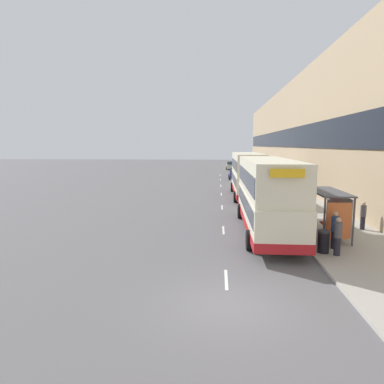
{
  "coord_description": "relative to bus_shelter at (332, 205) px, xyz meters",
  "views": [
    {
      "loc": [
        -0.35,
        -10.44,
        5.09
      ],
      "look_at": [
        -2.65,
        19.48,
        0.97
      ],
      "focal_mm": 32.0,
      "sensor_mm": 36.0,
      "label": 1
    }
  ],
  "objects": [
    {
      "name": "ground_plane",
      "position": [
        -5.77,
        -8.17,
        -1.88
      ],
      "size": [
        220.0,
        220.0,
        0.0
      ],
      "primitive_type": "plane",
      "color": "#5B595B"
    },
    {
      "name": "pavement",
      "position": [
        0.73,
        30.33,
        -1.81
      ],
      "size": [
        5.0,
        93.0,
        0.14
      ],
      "color": "#A39E93",
      "rests_on": "ground_plane"
    },
    {
      "name": "terrace_facade",
      "position": [
        4.72,
        30.33,
        4.83
      ],
      "size": [
        3.1,
        93.0,
        13.42
      ],
      "color": "tan",
      "rests_on": "ground_plane"
    },
    {
      "name": "lane_mark_0",
      "position": [
        -5.77,
        -6.07,
        -1.87
      ],
      "size": [
        0.12,
        2.0,
        0.01
      ],
      "color": "silver",
      "rests_on": "ground_plane"
    },
    {
      "name": "lane_mark_1",
      "position": [
        -5.77,
        1.56,
        -1.87
      ],
      "size": [
        0.12,
        2.0,
        0.01
      ],
      "color": "silver",
      "rests_on": "ground_plane"
    },
    {
      "name": "lane_mark_2",
      "position": [
        -5.77,
        9.2,
        -1.87
      ],
      "size": [
        0.12,
        2.0,
        0.01
      ],
      "color": "silver",
      "rests_on": "ground_plane"
    },
    {
      "name": "lane_mark_3",
      "position": [
        -5.77,
        16.84,
        -1.87
      ],
      "size": [
        0.12,
        2.0,
        0.01
      ],
      "color": "silver",
      "rests_on": "ground_plane"
    },
    {
      "name": "lane_mark_4",
      "position": [
        -5.77,
        24.47,
        -1.87
      ],
      "size": [
        0.12,
        2.0,
        0.01
      ],
      "color": "silver",
      "rests_on": "ground_plane"
    },
    {
      "name": "lane_mark_5",
      "position": [
        -5.77,
        32.11,
        -1.87
      ],
      "size": [
        0.12,
        2.0,
        0.01
      ],
      "color": "silver",
      "rests_on": "ground_plane"
    },
    {
      "name": "lane_mark_6",
      "position": [
        -5.77,
        39.75,
        -1.87
      ],
      "size": [
        0.12,
        2.0,
        0.01
      ],
      "color": "silver",
      "rests_on": "ground_plane"
    },
    {
      "name": "bus_shelter",
      "position": [
        0.0,
        0.0,
        0.0
      ],
      "size": [
        1.6,
        4.2,
        2.48
      ],
      "color": "#4C4C51",
      "rests_on": "ground_plane"
    },
    {
      "name": "double_decker_bus_near",
      "position": [
        -3.3,
        1.25,
        0.41
      ],
      "size": [
        2.85,
        11.4,
        4.3
      ],
      "color": "beige",
      "rests_on": "ground_plane"
    },
    {
      "name": "double_decker_bus_ahead",
      "position": [
        -3.29,
        15.22,
        0.41
      ],
      "size": [
        2.85,
        11.18,
        4.3
      ],
      "color": "beige",
      "rests_on": "ground_plane"
    },
    {
      "name": "car_0",
      "position": [
        -2.93,
        40.6,
        -1.01
      ],
      "size": [
        2.05,
        3.81,
        1.76
      ],
      "color": "#4C5156",
      "rests_on": "ground_plane"
    },
    {
      "name": "car_1",
      "position": [
        -3.48,
        53.17,
        -1.02
      ],
      "size": [
        1.97,
        4.2,
        1.73
      ],
      "color": "#B7B799",
      "rests_on": "ground_plane"
    },
    {
      "name": "car_2",
      "position": [
        -3.54,
        32.85,
        -1.0
      ],
      "size": [
        2.03,
        3.84,
        1.78
      ],
      "color": "navy",
      "rests_on": "ground_plane"
    },
    {
      "name": "pedestrian_at_shelter",
      "position": [
        -0.51,
        -2.15,
        -0.81
      ],
      "size": [
        0.36,
        0.36,
        1.8
      ],
      "color": "#23232D",
      "rests_on": "ground_plane"
    },
    {
      "name": "pedestrian_1",
      "position": [
        2.41,
        1.82,
        -0.88
      ],
      "size": [
        0.33,
        0.33,
        1.67
      ],
      "color": "#23232D",
      "rests_on": "ground_plane"
    },
    {
      "name": "pedestrian_2",
      "position": [
        -0.73,
        -3.2,
        -0.84
      ],
      "size": [
        0.35,
        0.35,
        1.74
      ],
      "color": "#23232D",
      "rests_on": "ground_plane"
    },
    {
      "name": "litter_bin",
      "position": [
        -1.22,
        -2.84,
        -1.21
      ],
      "size": [
        0.55,
        0.55,
        1.05
      ],
      "color": "black",
      "rests_on": "ground_plane"
    }
  ]
}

